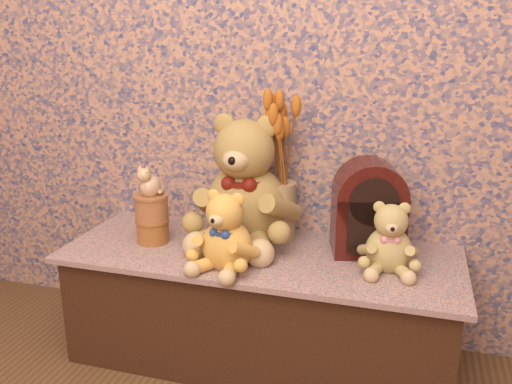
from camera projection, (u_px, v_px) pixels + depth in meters
display_shelf at (260, 305)px, 2.00m from camera, size 1.43×0.55×0.43m
teddy_large at (247, 174)px, 1.98m from camera, size 0.42×0.49×0.52m
teddy_medium at (227, 226)px, 1.77m from camera, size 0.28×0.31×0.29m
teddy_small at (390, 233)px, 1.76m from camera, size 0.23×0.26×0.25m
cathedral_radio at (369, 207)px, 1.89m from camera, size 0.28×0.23×0.34m
ceramic_vase at (278, 211)px, 2.03m from camera, size 0.16×0.16×0.22m
dried_stalks at (279, 131)px, 1.94m from camera, size 0.23×0.23×0.39m
biscuit_tin_lower at (153, 231)px, 2.02m from camera, size 0.15×0.15×0.09m
biscuit_tin_upper at (151, 208)px, 1.99m from camera, size 0.15×0.15×0.10m
cat_figurine at (150, 179)px, 1.96m from camera, size 0.11×0.12×0.12m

